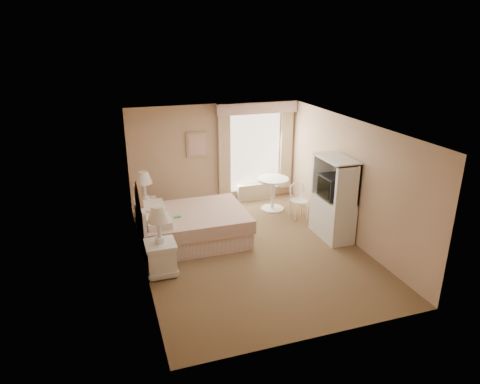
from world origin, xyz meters
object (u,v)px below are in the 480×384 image
object	(u,v)px
bed	(188,225)
nightstand_far	(146,205)
nightstand_near	(160,249)
round_table	(273,189)
cafe_chair	(298,197)
armoire	(333,205)

from	to	relation	value
bed	nightstand_far	xyz separation A→B (m)	(-0.72, 1.11, 0.11)
nightstand_near	bed	bearing A→B (deg)	57.21
nightstand_far	round_table	world-z (taller)	nightstand_far
cafe_chair	nightstand_near	bearing A→B (deg)	-153.97
nightstand_near	nightstand_far	size ratio (longest dim) A/B	1.05
round_table	armoire	distance (m)	1.89
bed	armoire	distance (m)	3.04
nightstand_near	armoire	distance (m)	3.68
nightstand_far	armoire	world-z (taller)	armoire
round_table	armoire	size ratio (longest dim) A/B	0.46
nightstand_near	round_table	bearing A→B (deg)	35.71
round_table	cafe_chair	size ratio (longest dim) A/B	0.96
nightstand_far	round_table	bearing A→B (deg)	-0.99
bed	nightstand_far	size ratio (longest dim) A/B	1.75
nightstand_far	nightstand_near	bearing A→B (deg)	-90.00
armoire	round_table	bearing A→B (deg)	109.32
bed	armoire	xyz separation A→B (m)	(2.93, -0.71, 0.36)
bed	round_table	bearing A→B (deg)	24.63
bed	nightstand_near	distance (m)	1.34
nightstand_far	cafe_chair	size ratio (longest dim) A/B	1.47
nightstand_near	cafe_chair	world-z (taller)	nightstand_near
nightstand_far	cafe_chair	xyz separation A→B (m)	(3.42, -0.67, 0.02)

